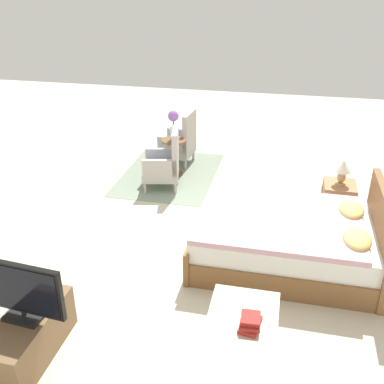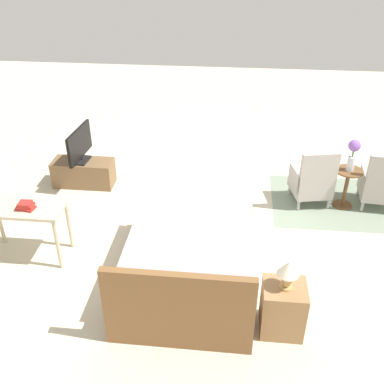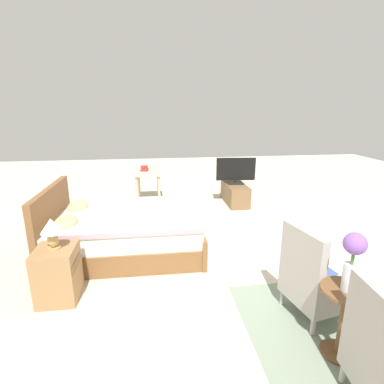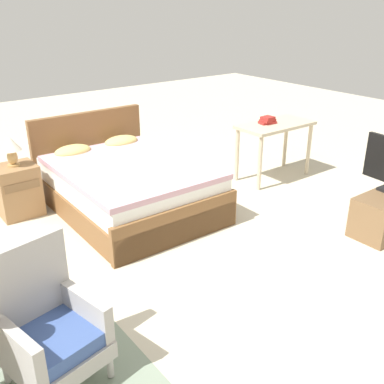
{
  "view_description": "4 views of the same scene",
  "coord_description": "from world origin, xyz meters",
  "px_view_note": "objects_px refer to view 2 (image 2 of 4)",
  "views": [
    {
      "loc": [
        4.53,
        1.0,
        3.04
      ],
      "look_at": [
        0.06,
        0.0,
        0.78
      ],
      "focal_mm": 42.0,
      "sensor_mm": 36.0,
      "label": 1
    },
    {
      "loc": [
        -0.39,
        5.13,
        3.73
      ],
      "look_at": [
        0.1,
        0.27,
        0.74
      ],
      "focal_mm": 42.0,
      "sensor_mm": 36.0,
      "label": 2
    },
    {
      "loc": [
        -3.94,
        0.7,
        1.98
      ],
      "look_at": [
        0.4,
        0.12,
        0.74
      ],
      "focal_mm": 28.0,
      "sensor_mm": 36.0,
      "label": 3
    },
    {
      "loc": [
        -2.22,
        -3.1,
        2.26
      ],
      "look_at": [
        0.14,
        0.01,
        0.57
      ],
      "focal_mm": 42.0,
      "sensor_mm": 36.0,
      "label": 4
    }
  ],
  "objects_px": {
    "armchair_by_window_right": "(313,181)",
    "tv_flatscreen": "(80,145)",
    "armchair_by_window_left": "(381,185)",
    "bed": "(189,263)",
    "nightstand": "(283,308)",
    "flower_vase": "(353,152)",
    "table_lamp": "(288,271)",
    "book_stack": "(25,206)",
    "tv_stand": "(84,173)",
    "vanity_desk": "(23,213)",
    "side_table": "(347,184)"
  },
  "relations": [
    {
      "from": "armchair_by_window_left",
      "to": "vanity_desk",
      "type": "distance_m",
      "value": 4.98
    },
    {
      "from": "armchair_by_window_left",
      "to": "tv_flatscreen",
      "type": "distance_m",
      "value": 4.59
    },
    {
      "from": "bed",
      "to": "armchair_by_window_left",
      "type": "xyz_separation_m",
      "value": [
        -2.63,
        -1.93,
        0.08
      ]
    },
    {
      "from": "nightstand",
      "to": "vanity_desk",
      "type": "bearing_deg",
      "value": -16.52
    },
    {
      "from": "armchair_by_window_right",
      "to": "book_stack",
      "type": "distance_m",
      "value": 4.02
    },
    {
      "from": "tv_stand",
      "to": "book_stack",
      "type": "bearing_deg",
      "value": 88.5
    },
    {
      "from": "armchair_by_window_left",
      "to": "table_lamp",
      "type": "height_order",
      "value": "armchair_by_window_left"
    },
    {
      "from": "armchair_by_window_left",
      "to": "tv_stand",
      "type": "relative_size",
      "value": 0.96
    },
    {
      "from": "tv_flatscreen",
      "to": "table_lamp",
      "type": "bearing_deg",
      "value": 137.38
    },
    {
      "from": "side_table",
      "to": "nightstand",
      "type": "height_order",
      "value": "side_table"
    },
    {
      "from": "bed",
      "to": "vanity_desk",
      "type": "height_order",
      "value": "bed"
    },
    {
      "from": "side_table",
      "to": "vanity_desk",
      "type": "height_order",
      "value": "vanity_desk"
    },
    {
      "from": "vanity_desk",
      "to": "armchair_by_window_right",
      "type": "bearing_deg",
      "value": -156.71
    },
    {
      "from": "armchair_by_window_left",
      "to": "flower_vase",
      "type": "xyz_separation_m",
      "value": [
        0.5,
        0.02,
        0.52
      ]
    },
    {
      "from": "book_stack",
      "to": "tv_stand",
      "type": "bearing_deg",
      "value": -91.5
    },
    {
      "from": "armchair_by_window_left",
      "to": "table_lamp",
      "type": "relative_size",
      "value": 2.79
    },
    {
      "from": "nightstand",
      "to": "tv_flatscreen",
      "type": "xyz_separation_m",
      "value": [
        2.98,
        -2.74,
        0.42
      ]
    },
    {
      "from": "bed",
      "to": "vanity_desk",
      "type": "relative_size",
      "value": 1.97
    },
    {
      "from": "bed",
      "to": "book_stack",
      "type": "xyz_separation_m",
      "value": [
        1.99,
        -0.27,
        0.49
      ]
    },
    {
      "from": "nightstand",
      "to": "table_lamp",
      "type": "bearing_deg",
      "value": 90.0
    },
    {
      "from": "side_table",
      "to": "tv_flatscreen",
      "type": "xyz_separation_m",
      "value": [
        4.08,
        -0.24,
        0.33
      ]
    },
    {
      "from": "tv_stand",
      "to": "tv_flatscreen",
      "type": "xyz_separation_m",
      "value": [
        0.0,
        -0.0,
        0.5
      ]
    },
    {
      "from": "nightstand",
      "to": "book_stack",
      "type": "distance_m",
      "value": 3.19
    },
    {
      "from": "armchair_by_window_right",
      "to": "tv_flatscreen",
      "type": "relative_size",
      "value": 1.13
    },
    {
      "from": "table_lamp",
      "to": "tv_flatscreen",
      "type": "bearing_deg",
      "value": -42.62
    },
    {
      "from": "armchair_by_window_left",
      "to": "side_table",
      "type": "relative_size",
      "value": 1.51
    },
    {
      "from": "bed",
      "to": "side_table",
      "type": "bearing_deg",
      "value": -138.17
    },
    {
      "from": "armchair_by_window_left",
      "to": "tv_stand",
      "type": "height_order",
      "value": "armchair_by_window_left"
    },
    {
      "from": "tv_flatscreen",
      "to": "book_stack",
      "type": "relative_size",
      "value": 3.45
    },
    {
      "from": "armchair_by_window_left",
      "to": "vanity_desk",
      "type": "relative_size",
      "value": 0.88
    },
    {
      "from": "vanity_desk",
      "to": "side_table",
      "type": "bearing_deg",
      "value": -159.44
    },
    {
      "from": "nightstand",
      "to": "book_stack",
      "type": "height_order",
      "value": "book_stack"
    },
    {
      "from": "table_lamp",
      "to": "bed",
      "type": "bearing_deg",
      "value": -29.87
    },
    {
      "from": "table_lamp",
      "to": "vanity_desk",
      "type": "bearing_deg",
      "value": -16.53
    },
    {
      "from": "book_stack",
      "to": "armchair_by_window_left",
      "type": "bearing_deg",
      "value": -160.19
    },
    {
      "from": "nightstand",
      "to": "tv_stand",
      "type": "bearing_deg",
      "value": -42.63
    },
    {
      "from": "armchair_by_window_left",
      "to": "side_table",
      "type": "xyz_separation_m",
      "value": [
        0.5,
        0.02,
        0.0
      ]
    },
    {
      "from": "flower_vase",
      "to": "tv_flatscreen",
      "type": "bearing_deg",
      "value": -3.31
    },
    {
      "from": "bed",
      "to": "nightstand",
      "type": "height_order",
      "value": "bed"
    },
    {
      "from": "bed",
      "to": "nightstand",
      "type": "bearing_deg",
      "value": 150.16
    },
    {
      "from": "bed",
      "to": "tv_flatscreen",
      "type": "height_order",
      "value": "tv_flatscreen"
    },
    {
      "from": "book_stack",
      "to": "tv_flatscreen",
      "type": "bearing_deg",
      "value": -91.43
    },
    {
      "from": "tv_flatscreen",
      "to": "nightstand",
      "type": "bearing_deg",
      "value": 137.39
    },
    {
      "from": "tv_flatscreen",
      "to": "bed",
      "type": "bearing_deg",
      "value": 132.16
    },
    {
      "from": "armchair_by_window_right",
      "to": "table_lamp",
      "type": "height_order",
      "value": "armchair_by_window_right"
    },
    {
      "from": "flower_vase",
      "to": "book_stack",
      "type": "height_order",
      "value": "flower_vase"
    },
    {
      "from": "armchair_by_window_right",
      "to": "nightstand",
      "type": "bearing_deg",
      "value": 76.47
    },
    {
      "from": "side_table",
      "to": "table_lamp",
      "type": "distance_m",
      "value": 2.77
    },
    {
      "from": "tv_stand",
      "to": "vanity_desk",
      "type": "height_order",
      "value": "vanity_desk"
    },
    {
      "from": "nightstand",
      "to": "bed",
      "type": "bearing_deg",
      "value": -29.84
    }
  ]
}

